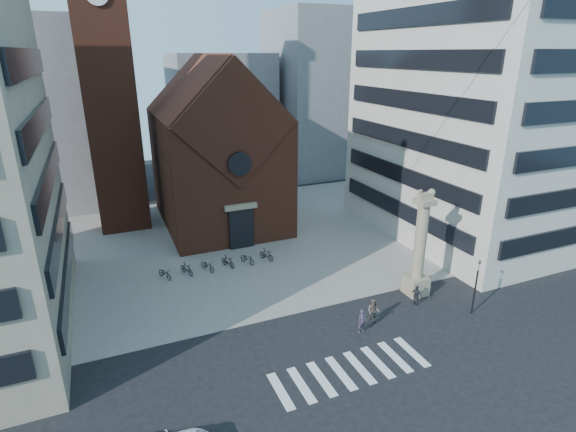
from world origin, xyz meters
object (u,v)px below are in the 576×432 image
object	(u,v)px
lion_column	(419,254)
pedestrian_1	(373,311)
scooter_0	(165,273)
pedestrian_0	(362,321)
traffic_light	(476,286)
pedestrian_2	(417,295)

from	to	relation	value
lion_column	pedestrian_1	bearing A→B (deg)	-158.09
lion_column	scooter_0	xyz separation A→B (m)	(-17.95, 10.30, -2.94)
pedestrian_0	pedestrian_1	world-z (taller)	pedestrian_1
lion_column	pedestrian_0	xyz separation A→B (m)	(-6.75, -2.88, -2.58)
traffic_light	pedestrian_2	distance (m)	4.24
pedestrian_0	scooter_0	xyz separation A→B (m)	(-11.20, 13.18, -0.35)
traffic_light	pedestrian_1	world-z (taller)	traffic_light
traffic_light	scooter_0	distance (m)	24.60
traffic_light	pedestrian_0	xyz separation A→B (m)	(-8.74, 1.12, -1.42)
pedestrian_2	scooter_0	size ratio (longest dim) A/B	0.89
traffic_light	scooter_0	world-z (taller)	traffic_light
lion_column	traffic_light	bearing A→B (deg)	-63.54
pedestrian_0	pedestrian_1	size ratio (longest dim) A/B	0.95
lion_column	pedestrian_2	distance (m)	3.18
lion_column	pedestrian_2	xyz separation A→B (m)	(-1.02, -1.41, -2.66)
pedestrian_2	pedestrian_0	bearing A→B (deg)	85.11
lion_column	scooter_0	world-z (taller)	lion_column
lion_column	pedestrian_2	size ratio (longest dim) A/B	5.44
lion_column	pedestrian_1	xyz separation A→B (m)	(-5.36, -2.16, -2.54)
lion_column	traffic_light	distance (m)	4.62
lion_column	pedestrian_1	size ratio (longest dim) A/B	4.75
lion_column	pedestrian_2	world-z (taller)	lion_column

